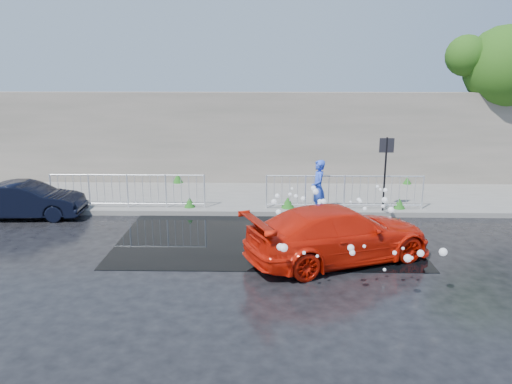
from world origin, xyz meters
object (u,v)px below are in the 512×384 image
sign_post (386,162)px  dark_car (27,200)px  red_car (339,234)px  person (318,188)px

sign_post → dark_car: sign_post is taller
sign_post → dark_car: bearing=-177.4°
sign_post → dark_car: 11.22m
red_car → dark_car: size_ratio=1.36×
dark_car → person: (9.07, 0.40, 0.33)m
red_car → dark_car: bearing=46.8°
sign_post → person: sign_post is taller
sign_post → person: 2.23m
person → dark_car: bearing=-91.9°
dark_car → person: 9.09m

